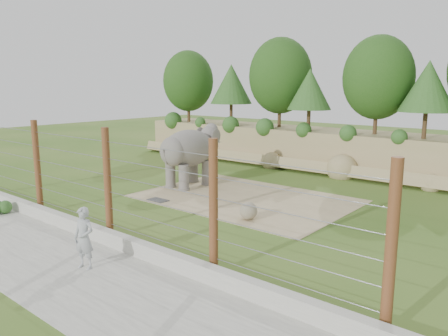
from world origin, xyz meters
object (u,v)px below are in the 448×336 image
Objects in this scene: elephant at (189,157)px; zookeeper at (84,238)px; barrier_fence at (108,183)px; stone_ball at (249,211)px.

zookeeper is (5.21, -9.81, -0.66)m from elephant.
zookeeper is (1.75, -2.16, -1.05)m from barrier_fence.
barrier_fence is at bearing 113.51° from zookeeper.
elephant is 0.20× the size of barrier_fence.
barrier_fence reaches higher than zookeeper.
barrier_fence is at bearing -118.99° from stone_ball.
stone_ball is at bearing 66.82° from zookeeper.
zookeeper is at bearing -50.86° from barrier_fence.
stone_ball is 0.04× the size of barrier_fence.
barrier_fence is 10.74× the size of zookeeper.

